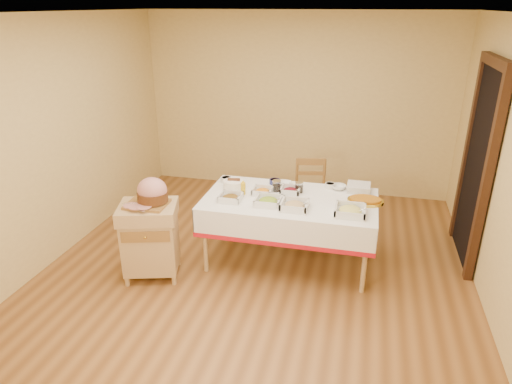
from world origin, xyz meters
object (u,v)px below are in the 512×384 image
butcher_cart (150,236)px  mustard_bottle (243,188)px  preserve_jar_left (277,186)px  preserve_jar_right (299,188)px  brass_platter (366,201)px  dining_chair (311,195)px  bread_basket (234,184)px  dining_table (290,212)px  ham_on_board (151,193)px  plate_stack (359,188)px

butcher_cart → mustard_bottle: (0.83, 0.62, 0.38)m
preserve_jar_left → butcher_cart: bearing=-145.4°
preserve_jar_right → mustard_bottle: (-0.58, -0.21, 0.02)m
preserve_jar_left → brass_platter: (0.96, -0.09, -0.03)m
dining_chair → bread_basket: (-0.78, -0.72, 0.34)m
dining_table → preserve_jar_left: 0.33m
preserve_jar_right → brass_platter: size_ratio=0.31×
preserve_jar_left → brass_platter: size_ratio=0.33×
preserve_jar_left → brass_platter: bearing=-5.5°
ham_on_board → bread_basket: size_ratio=1.83×
mustard_bottle → brass_platter: mustard_bottle is taller
butcher_cart → bread_basket: bearing=49.1°
bread_basket → brass_platter: 1.45m
dining_chair → preserve_jar_left: dining_chair is taller
brass_platter → dining_chair: bearing=129.8°
mustard_bottle → butcher_cart: bearing=-143.3°
butcher_cart → preserve_jar_right: bearing=30.3°
dining_table → bread_basket: (-0.66, 0.15, 0.21)m
dining_table → ham_on_board: (-1.30, -0.59, 0.33)m
dining_table → brass_platter: brass_platter is taller
dining_chair → preserve_jar_left: 0.84m
ham_on_board → dining_table: bearing=24.6°
preserve_jar_right → brass_platter: (0.71, -0.12, -0.03)m
ham_on_board → bread_basket: bearing=49.7°
dining_chair → mustard_bottle: 1.15m
bread_basket → mustard_bottle: bearing=-46.8°
dining_chair → dining_table: bearing=-97.7°
butcher_cart → bread_basket: size_ratio=3.46×
dining_chair → butcher_cart: bearing=-134.1°
plate_stack → bread_basket: bearing=-170.0°
dining_table → preserve_jar_right: size_ratio=15.76×
preserve_jar_right → ham_on_board: bearing=-149.9°
preserve_jar_left → plate_stack: bearing=14.2°
butcher_cart → ham_on_board: bearing=38.1°
dining_table → bread_basket: bread_basket is taller
preserve_jar_left → mustard_bottle: bearing=-151.3°
butcher_cart → dining_chair: 2.09m
ham_on_board → brass_platter: (2.07, 0.67, -0.15)m
ham_on_board → brass_platter: bearing=17.9°
butcher_cart → dining_chair: bearing=45.9°
butcher_cart → brass_platter: same height
butcher_cart → plate_stack: plate_stack is taller
dining_table → plate_stack: plate_stack is taller
dining_chair → brass_platter: dining_chair is taller
ham_on_board → brass_platter: 2.19m
plate_stack → brass_platter: 0.33m
preserve_jar_left → preserve_jar_right: preserve_jar_left is taller
ham_on_board → preserve_jar_left: (1.11, 0.76, -0.11)m
mustard_bottle → plate_stack: bearing=18.4°
preserve_jar_right → mustard_bottle: bearing=-160.4°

